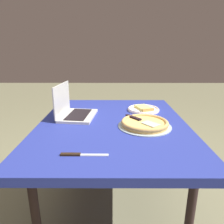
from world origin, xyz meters
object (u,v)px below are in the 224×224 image
object	(u,v)px
pizza_tray	(144,123)
table_knife	(79,155)
dining_table	(112,131)
laptop	(72,110)
pizza_plate	(143,109)

from	to	relation	value
pizza_tray	table_knife	bearing A→B (deg)	136.11
table_knife	dining_table	bearing A→B (deg)	-19.39
laptop	pizza_tray	xyz separation A→B (m)	(-0.20, -0.50, -0.03)
pizza_plate	table_knife	world-z (taller)	pizza_plate
table_knife	pizza_plate	bearing A→B (deg)	-29.17
pizza_tray	table_knife	distance (m)	0.53
pizza_plate	table_knife	xyz separation A→B (m)	(-0.73, 0.41, -0.01)
dining_table	pizza_tray	bearing A→B (deg)	-108.91
laptop	pizza_plate	bearing A→B (deg)	-74.04
laptop	pizza_plate	xyz separation A→B (m)	(0.16, -0.54, -0.04)
laptop	table_knife	distance (m)	0.60
pizza_tray	pizza_plate	bearing A→B (deg)	-6.91
pizza_plate	pizza_tray	size ratio (longest dim) A/B	0.74
pizza_plate	pizza_tray	bearing A→B (deg)	173.09
dining_table	pizza_tray	xyz separation A→B (m)	(-0.07, -0.21, 0.08)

